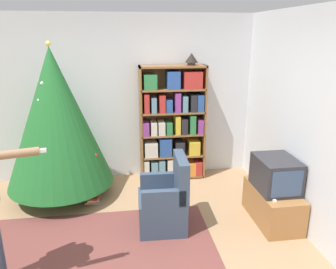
% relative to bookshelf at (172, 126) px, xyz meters
% --- Properties ---
extents(ground_plane, '(14.00, 14.00, 0.00)m').
position_rel_bookshelf_xyz_m(ground_plane, '(-0.72, -1.95, -0.88)').
color(ground_plane, '#9E7A56').
extents(wall_back, '(8.00, 0.10, 2.60)m').
position_rel_bookshelf_xyz_m(wall_back, '(-0.72, 0.25, 0.42)').
color(wall_back, silver).
rests_on(wall_back, ground_plane).
extents(wall_right, '(0.10, 8.00, 2.60)m').
position_rel_bookshelf_xyz_m(wall_right, '(1.36, -1.95, 0.42)').
color(wall_right, silver).
rests_on(wall_right, ground_plane).
extents(area_rug, '(2.74, 1.66, 0.01)m').
position_rel_bookshelf_xyz_m(area_rug, '(-1.17, -1.84, -0.87)').
color(area_rug, brown).
rests_on(area_rug, ground_plane).
extents(bookshelf, '(1.03, 0.33, 1.83)m').
position_rel_bookshelf_xyz_m(bookshelf, '(0.00, 0.00, 0.00)').
color(bookshelf, brown).
rests_on(bookshelf, ground_plane).
extents(tv_stand, '(0.46, 0.87, 0.44)m').
position_rel_bookshelf_xyz_m(tv_stand, '(1.05, -1.50, -0.66)').
color(tv_stand, '#996638').
rests_on(tv_stand, ground_plane).
extents(television, '(0.46, 0.58, 0.41)m').
position_rel_bookshelf_xyz_m(television, '(1.05, -1.50, -0.23)').
color(television, '#28282D').
rests_on(television, tv_stand).
extents(game_remote, '(0.04, 0.12, 0.02)m').
position_rel_bookshelf_xyz_m(game_remote, '(0.91, -1.76, -0.43)').
color(game_remote, white).
rests_on(game_remote, tv_stand).
extents(christmas_tree, '(1.48, 1.48, 2.21)m').
position_rel_bookshelf_xyz_m(christmas_tree, '(-1.69, -0.43, 0.30)').
color(christmas_tree, '#4C3323').
rests_on(christmas_tree, ground_plane).
extents(armchair, '(0.59, 0.58, 0.92)m').
position_rel_bookshelf_xyz_m(armchair, '(-0.31, -1.46, -0.56)').
color(armchair, '#334256').
rests_on(armchair, ground_plane).
extents(table_lamp, '(0.20, 0.20, 0.18)m').
position_rel_bookshelf_xyz_m(table_lamp, '(0.29, 0.01, 1.05)').
color(table_lamp, '#473828').
rests_on(table_lamp, bookshelf).
extents(book_pile_near_tree, '(0.23, 0.18, 0.11)m').
position_rel_bookshelf_xyz_m(book_pile_near_tree, '(-1.26, -0.73, -0.83)').
color(book_pile_near_tree, '#5B899E').
rests_on(book_pile_near_tree, ground_plane).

